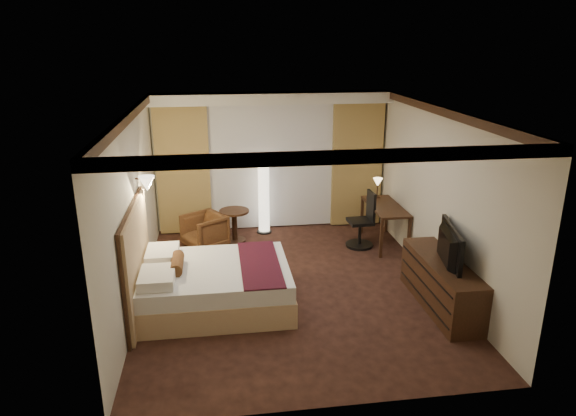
{
  "coord_description": "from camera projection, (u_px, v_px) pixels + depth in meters",
  "views": [
    {
      "loc": [
        -1.06,
        -7.05,
        3.64
      ],
      "look_at": [
        0.0,
        0.4,
        1.15
      ],
      "focal_mm": 32.0,
      "sensor_mm": 36.0,
      "label": 1
    }
  ],
  "objects": [
    {
      "name": "bed",
      "position": [
        216.0,
        285.0,
        7.28
      ],
      "size": [
        2.09,
        1.63,
        0.61
      ],
      "primitive_type": null,
      "color": "white",
      "rests_on": "floor"
    },
    {
      "name": "right_wall",
      "position": [
        438.0,
        197.0,
        7.79
      ],
      "size": [
        0.02,
        5.5,
        2.7
      ],
      "primitive_type": "cube",
      "color": "beige",
      "rests_on": "floor"
    },
    {
      "name": "armchair",
      "position": [
        204.0,
        229.0,
        9.33
      ],
      "size": [
        0.88,
        0.9,
        0.68
      ],
      "primitive_type": "imported",
      "rotation": [
        0.0,
        0.0,
        -1.0
      ],
      "color": "#502B18",
      "rests_on": "floor"
    },
    {
      "name": "curtain_sheer",
      "position": [
        272.0,
        167.0,
        10.03
      ],
      "size": [
        2.48,
        0.04,
        2.45
      ],
      "primitive_type": "cube",
      "color": "silver",
      "rests_on": "back_wall"
    },
    {
      "name": "television",
      "position": [
        444.0,
        241.0,
        7.02
      ],
      "size": [
        0.82,
        1.17,
        0.14
      ],
      "primitive_type": "imported",
      "rotation": [
        0.0,
        0.0,
        1.37
      ],
      "color": "black",
      "rests_on": "dresser"
    },
    {
      "name": "dresser",
      "position": [
        441.0,
        284.0,
        7.23
      ],
      "size": [
        0.5,
        1.81,
        0.7
      ],
      "primitive_type": null,
      "color": "black",
      "rests_on": "floor"
    },
    {
      "name": "desk",
      "position": [
        384.0,
        225.0,
        9.46
      ],
      "size": [
        0.55,
        1.31,
        0.75
      ],
      "primitive_type": null,
      "color": "black",
      "rests_on": "floor"
    },
    {
      "name": "floor",
      "position": [
        292.0,
        287.0,
        7.91
      ],
      "size": [
        4.5,
        5.5,
        0.01
      ],
      "primitive_type": "cube",
      "color": "black",
      "rests_on": "ground"
    },
    {
      "name": "desk_lamp",
      "position": [
        377.0,
        189.0,
        9.76
      ],
      "size": [
        0.18,
        0.18,
        0.34
      ],
      "primitive_type": null,
      "color": "#FFD899",
      "rests_on": "desk"
    },
    {
      "name": "left_wall",
      "position": [
        133.0,
        210.0,
        7.19
      ],
      "size": [
        0.02,
        5.5,
        2.7
      ],
      "primitive_type": "cube",
      "color": "beige",
      "rests_on": "floor"
    },
    {
      "name": "headboard",
      "position": [
        137.0,
        261.0,
        7.0
      ],
      "size": [
        0.12,
        1.93,
        1.5
      ],
      "primitive_type": null,
      "color": "tan",
      "rests_on": "floor"
    },
    {
      "name": "floor_lamp",
      "position": [
        264.0,
        200.0,
        9.93
      ],
      "size": [
        0.28,
        0.28,
        1.35
      ],
      "primitive_type": null,
      "color": "white",
      "rests_on": "floor"
    },
    {
      "name": "ceiling",
      "position": [
        292.0,
        110.0,
        7.07
      ],
      "size": [
        4.5,
        5.5,
        0.01
      ],
      "primitive_type": "cube",
      "color": "white",
      "rests_on": "back_wall"
    },
    {
      "name": "soffit",
      "position": [
        272.0,
        98.0,
        9.45
      ],
      "size": [
        4.5,
        0.5,
        0.2
      ],
      "primitive_type": "cube",
      "color": "white",
      "rests_on": "ceiling"
    },
    {
      "name": "side_table",
      "position": [
        235.0,
        226.0,
        9.61
      ],
      "size": [
        0.56,
        0.56,
        0.61
      ],
      "primitive_type": null,
      "color": "black",
      "rests_on": "floor"
    },
    {
      "name": "curtain_left_drape",
      "position": [
        183.0,
        171.0,
        9.75
      ],
      "size": [
        1.0,
        0.14,
        2.45
      ],
      "primitive_type": "cube",
      "color": "tan",
      "rests_on": "back_wall"
    },
    {
      "name": "curtain_right_drape",
      "position": [
        357.0,
        165.0,
        10.2
      ],
      "size": [
        1.0,
        0.14,
        2.45
      ],
      "primitive_type": "cube",
      "color": "tan",
      "rests_on": "back_wall"
    },
    {
      "name": "back_wall",
      "position": [
        271.0,
        161.0,
        10.07
      ],
      "size": [
        4.5,
        0.02,
        2.7
      ],
      "primitive_type": "cube",
      "color": "beige",
      "rests_on": "floor"
    },
    {
      "name": "office_chair",
      "position": [
        360.0,
        220.0,
        9.3
      ],
      "size": [
        0.52,
        0.52,
        1.04
      ],
      "primitive_type": null,
      "rotation": [
        0.0,
        0.0,
        0.04
      ],
      "color": "black",
      "rests_on": "floor"
    },
    {
      "name": "crown_molding",
      "position": [
        292.0,
        115.0,
        7.08
      ],
      "size": [
        4.5,
        5.5,
        0.12
      ],
      "primitive_type": null,
      "color": "black",
      "rests_on": "ceiling"
    },
    {
      "name": "wall_sconce",
      "position": [
        147.0,
        184.0,
        7.51
      ],
      "size": [
        0.24,
        0.24,
        0.24
      ],
      "primitive_type": null,
      "color": "white",
      "rests_on": "left_wall"
    }
  ]
}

